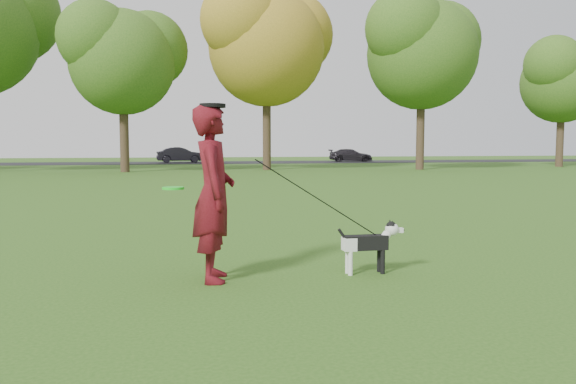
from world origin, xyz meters
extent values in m
plane|color=#285116|center=(0.00, 0.00, 0.00)|extent=(120.00, 120.00, 0.00)
cube|color=black|center=(0.00, 40.00, 0.01)|extent=(120.00, 7.00, 0.02)
imported|color=#510B10|center=(-1.11, -0.02, 0.96)|extent=(0.52, 0.74, 1.93)
cube|color=black|center=(0.63, -0.06, 0.36)|extent=(0.51, 0.16, 0.17)
cube|color=white|center=(0.44, -0.06, 0.36)|extent=(0.14, 0.16, 0.15)
cylinder|color=white|center=(0.44, -0.12, 0.14)|extent=(0.05, 0.05, 0.28)
cylinder|color=white|center=(0.44, -0.01, 0.14)|extent=(0.05, 0.05, 0.28)
cylinder|color=black|center=(0.83, -0.12, 0.14)|extent=(0.05, 0.05, 0.28)
cylinder|color=black|center=(0.83, -0.01, 0.14)|extent=(0.05, 0.05, 0.28)
cylinder|color=white|center=(0.86, -0.06, 0.41)|extent=(0.17, 0.10, 0.18)
sphere|color=white|center=(0.96, -0.06, 0.51)|extent=(0.16, 0.16, 0.16)
sphere|color=black|center=(0.95, -0.06, 0.54)|extent=(0.12, 0.12, 0.12)
cube|color=white|center=(1.04, -0.06, 0.50)|extent=(0.10, 0.06, 0.06)
sphere|color=black|center=(1.10, -0.06, 0.50)|extent=(0.03, 0.03, 0.03)
cone|color=black|center=(0.95, -0.10, 0.59)|extent=(0.06, 0.06, 0.07)
cone|color=black|center=(0.95, -0.02, 0.59)|extent=(0.06, 0.06, 0.07)
cylinder|color=black|center=(0.38, -0.06, 0.42)|extent=(0.18, 0.03, 0.23)
cylinder|color=black|center=(0.81, -0.06, 0.42)|extent=(0.11, 0.11, 0.02)
imported|color=black|center=(-0.77, 40.00, 0.65)|extent=(3.89, 1.61, 1.25)
imported|color=black|center=(13.60, 40.00, 0.56)|extent=(3.94, 2.15, 1.08)
cylinder|color=#1CE321|center=(-1.54, -0.17, 1.04)|extent=(0.23, 0.23, 0.02)
cylinder|color=black|center=(-1.11, -0.02, 1.92)|extent=(0.28, 0.28, 0.04)
cylinder|color=#38281C|center=(-4.00, 25.50, 2.10)|extent=(0.48, 0.48, 4.20)
sphere|color=#426B1E|center=(-4.00, 25.50, 6.44)|extent=(5.60, 5.60, 5.60)
cylinder|color=#38281C|center=(4.00, 26.50, 2.52)|extent=(0.48, 0.48, 5.04)
sphere|color=#A58426|center=(4.00, 26.50, 7.73)|extent=(6.72, 6.72, 6.72)
cylinder|color=#38281C|center=(13.00, 25.00, 2.42)|extent=(0.48, 0.48, 4.83)
sphere|color=#426B1E|center=(13.00, 25.00, 7.41)|extent=(6.44, 6.44, 6.44)
cylinder|color=#38281C|center=(24.00, 27.00, 1.99)|extent=(0.48, 0.48, 3.99)
sphere|color=#426B1E|center=(24.00, 27.00, 6.12)|extent=(5.32, 5.32, 5.32)
camera|label=1|loc=(-1.56, -6.16, 1.50)|focal=35.00mm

